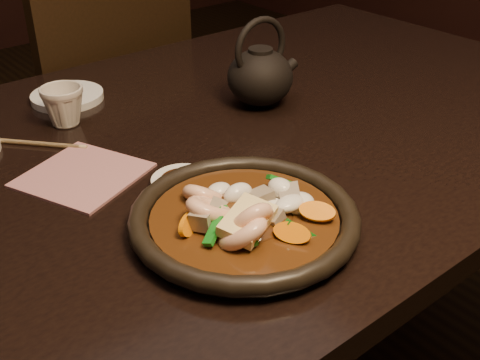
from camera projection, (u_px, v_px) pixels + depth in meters
table at (211, 177)px, 1.03m from camera, size 1.60×0.90×0.75m
chair at (99, 123)px, 1.59m from camera, size 0.50×0.50×0.94m
plate at (244, 219)px, 0.76m from camera, size 0.29×0.29×0.03m
stirfry at (244, 215)px, 0.75m from camera, size 0.20×0.21×0.07m
soy_dish at (182, 182)px, 0.85m from camera, size 0.09×0.09×0.01m
saucer_right at (67, 96)px, 1.12m from camera, size 0.13×0.13×0.01m
tea_cup at (63, 105)px, 1.01m from camera, size 0.09×0.08×0.07m
chopsticks at (9, 141)px, 0.97m from camera, size 0.18×0.21×0.01m
napkin at (83, 175)px, 0.88m from camera, size 0.20×0.20×0.00m
teapot at (260, 74)px, 1.07m from camera, size 0.15×0.12×0.16m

